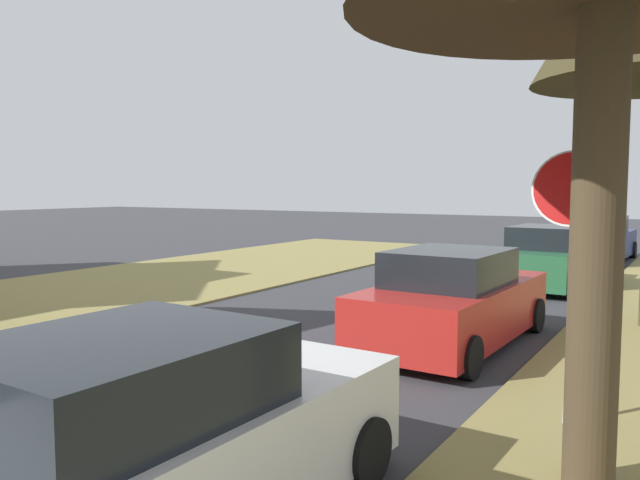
% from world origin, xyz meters
% --- Properties ---
extents(stop_sign_far, '(0.81, 0.72, 2.91)m').
position_xyz_m(stop_sign_far, '(4.53, 11.14, 2.15)').
color(stop_sign_far, '#9EA0A5').
rests_on(stop_sign_far, grass_verge_right).
extents(parked_sedan_white, '(2.05, 4.45, 1.57)m').
position_xyz_m(parked_sedan_white, '(2.39, 7.20, 0.72)').
color(parked_sedan_white, white).
rests_on(parked_sedan_white, ground).
extents(parked_sedan_red, '(2.05, 4.45, 1.57)m').
position_xyz_m(parked_sedan_red, '(2.26, 13.89, 0.72)').
color(parked_sedan_red, red).
rests_on(parked_sedan_red, ground).
extents(parked_sedan_green, '(2.05, 4.45, 1.57)m').
position_xyz_m(parked_sedan_green, '(2.25, 20.99, 0.72)').
color(parked_sedan_green, '#28663D').
rests_on(parked_sedan_green, ground).
extents(parked_sedan_navy, '(2.05, 4.45, 1.57)m').
position_xyz_m(parked_sedan_navy, '(2.49, 27.80, 0.72)').
color(parked_sedan_navy, navy).
rests_on(parked_sedan_navy, ground).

